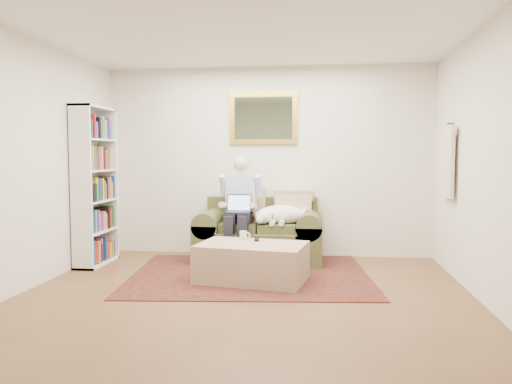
% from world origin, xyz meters
% --- Properties ---
extents(room_shell, '(4.51, 5.00, 2.61)m').
position_xyz_m(room_shell, '(0.00, 0.35, 1.30)').
color(room_shell, brown).
rests_on(room_shell, ground).
extents(rug, '(2.93, 2.45, 0.01)m').
position_xyz_m(rug, '(-0.06, 1.26, 0.01)').
color(rug, black).
rests_on(rug, room_shell).
extents(sofa, '(1.64, 0.83, 0.98)m').
position_xyz_m(sofa, '(-0.05, 2.05, 0.28)').
color(sofa, brown).
rests_on(sofa, room_shell).
extents(seated_man, '(0.54, 0.77, 1.38)m').
position_xyz_m(seated_man, '(-0.30, 1.90, 0.69)').
color(seated_man, '#8CA0D8').
rests_on(seated_man, sofa).
extents(laptop, '(0.32, 0.25, 0.23)m').
position_xyz_m(laptop, '(-0.30, 1.84, 0.72)').
color(laptop, black).
rests_on(laptop, seated_man).
extents(sleeping_dog, '(0.67, 0.42, 0.25)m').
position_xyz_m(sleeping_dog, '(0.24, 1.97, 0.63)').
color(sleeping_dog, white).
rests_on(sleeping_dog, sofa).
extents(ottoman, '(1.25, 0.91, 0.42)m').
position_xyz_m(ottoman, '(-0.00, 0.97, 0.21)').
color(ottoman, tan).
rests_on(ottoman, room_shell).
extents(coffee_mug, '(0.08, 0.08, 0.10)m').
position_xyz_m(coffee_mug, '(-0.14, 1.22, 0.47)').
color(coffee_mug, white).
rests_on(coffee_mug, ottoman).
extents(tv_remote, '(0.06, 0.15, 0.02)m').
position_xyz_m(tv_remote, '(0.02, 1.18, 0.43)').
color(tv_remote, black).
rests_on(tv_remote, ottoman).
extents(bookshelf, '(0.28, 0.80, 2.00)m').
position_xyz_m(bookshelf, '(-2.10, 1.60, 1.00)').
color(bookshelf, white).
rests_on(bookshelf, room_shell).
extents(wall_mirror, '(0.94, 0.04, 0.72)m').
position_xyz_m(wall_mirror, '(-0.05, 2.47, 1.90)').
color(wall_mirror, gold).
rests_on(wall_mirror, room_shell).
extents(hanging_shirt, '(0.06, 0.52, 0.90)m').
position_xyz_m(hanging_shirt, '(2.19, 1.60, 1.35)').
color(hanging_shirt, beige).
rests_on(hanging_shirt, room_shell).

